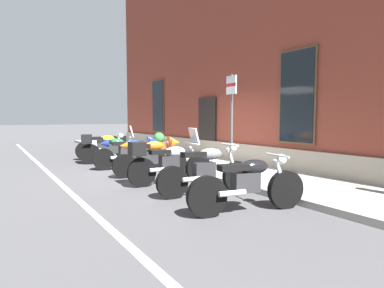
% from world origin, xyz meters
% --- Properties ---
extents(ground_plane, '(140.00, 140.00, 0.00)m').
position_xyz_m(ground_plane, '(0.00, 0.00, 0.00)').
color(ground_plane, '#424244').
extents(sidewalk, '(26.85, 2.41, 0.12)m').
position_xyz_m(sidewalk, '(0.00, 1.21, 0.06)').
color(sidewalk, gray).
rests_on(sidewalk, ground_plane).
extents(lane_stripe, '(26.85, 0.12, 0.01)m').
position_xyz_m(lane_stripe, '(0.00, -3.20, 0.00)').
color(lane_stripe, silver).
rests_on(lane_stripe, ground_plane).
extents(brick_pub_facade, '(20.85, 5.18, 9.73)m').
position_xyz_m(brick_pub_facade, '(0.00, 4.95, 4.86)').
color(brick_pub_facade, brown).
rests_on(brick_pub_facade, ground_plane).
extents(motorcycle_yellow_naked, '(0.77, 2.04, 0.96)m').
position_xyz_m(motorcycle_yellow_naked, '(-3.96, -0.93, 0.48)').
color(motorcycle_yellow_naked, black).
rests_on(motorcycle_yellow_naked, ground_plane).
extents(motorcycle_green_touring, '(0.97, 2.10, 1.28)m').
position_xyz_m(motorcycle_green_touring, '(-2.76, -1.14, 0.54)').
color(motorcycle_green_touring, black).
rests_on(motorcycle_green_touring, ground_plane).
extents(motorcycle_blue_sport, '(0.72, 2.15, 1.01)m').
position_xyz_m(motorcycle_blue_sport, '(-1.32, -0.90, 0.55)').
color(motorcycle_blue_sport, black).
rests_on(motorcycle_blue_sport, ground_plane).
extents(motorcycle_orange_sport, '(0.62, 2.06, 1.05)m').
position_xyz_m(motorcycle_orange_sport, '(0.13, -0.87, 0.57)').
color(motorcycle_orange_sport, black).
rests_on(motorcycle_orange_sport, ground_plane).
extents(motorcycle_silver_touring, '(0.62, 2.11, 1.30)m').
position_xyz_m(motorcycle_silver_touring, '(1.33, -1.10, 0.54)').
color(motorcycle_silver_touring, black).
rests_on(motorcycle_silver_touring, ground_plane).
extents(motorcycle_grey_naked, '(0.62, 2.12, 1.01)m').
position_xyz_m(motorcycle_grey_naked, '(2.65, -0.89, 0.49)').
color(motorcycle_grey_naked, black).
rests_on(motorcycle_grey_naked, ground_plane).
extents(motorcycle_black_naked, '(0.69, 2.09, 0.94)m').
position_xyz_m(motorcycle_black_naked, '(4.06, -1.02, 0.48)').
color(motorcycle_black_naked, black).
rests_on(motorcycle_black_naked, ground_plane).
extents(parking_sign, '(0.36, 0.07, 2.46)m').
position_xyz_m(parking_sign, '(1.79, 0.42, 1.71)').
color(parking_sign, '#4C4C51').
rests_on(parking_sign, sidewalk).
extents(barrel_planter, '(0.63, 0.63, 0.89)m').
position_xyz_m(barrel_planter, '(-2.64, 0.65, 0.50)').
color(barrel_planter, brown).
rests_on(barrel_planter, sidewalk).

